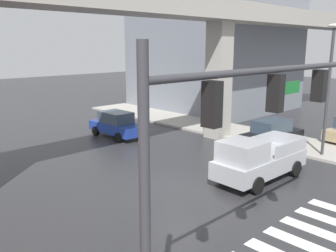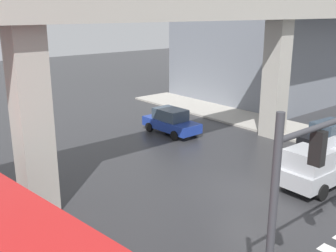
# 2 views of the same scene
# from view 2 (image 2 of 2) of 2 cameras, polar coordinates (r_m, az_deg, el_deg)

# --- Properties ---
(ground_plane) EXTENTS (120.00, 120.00, 0.00)m
(ground_plane) POSITION_cam_2_polar(r_m,az_deg,el_deg) (19.49, 10.97, -8.96)
(ground_plane) COLOR #2D2D30
(elevated_overpass) EXTENTS (57.27, 2.47, 8.87)m
(elevated_overpass) POSITION_cam_2_polar(r_m,az_deg,el_deg) (20.71, 2.32, 14.76)
(elevated_overpass) COLOR #ADA89E
(elevated_overpass) RESTS_ON ground
(sidewalk_east) EXTENTS (4.00, 36.00, 0.15)m
(sidewalk_east) POSITION_cam_2_polar(r_m,az_deg,el_deg) (28.45, 20.66, -1.50)
(sidewalk_east) COLOR #ADA89E
(sidewalk_east) RESTS_ON ground
(pickup_truck) EXTENTS (5.15, 2.20, 2.08)m
(pickup_truck) POSITION_cam_2_polar(r_m,az_deg,el_deg) (20.55, 20.86, -5.43)
(pickup_truck) COLOR #A8AAAF
(pickup_truck) RESTS_ON ground
(sedan_blue) EXTENTS (2.00, 4.32, 1.72)m
(sedan_blue) POSITION_cam_2_polar(r_m,az_deg,el_deg) (27.53, 0.42, 0.67)
(sedan_blue) COLOR #1E3899
(sedan_blue) RESTS_ON ground
(sedan_black) EXTENTS (4.43, 2.23, 1.72)m
(sedan_black) POSITION_cam_2_polar(r_m,az_deg,el_deg) (26.37, 22.08, -1.22)
(sedan_black) COLOR black
(sedan_black) RESTS_ON ground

